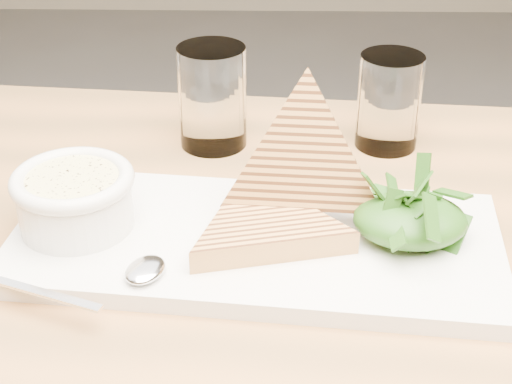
{
  "coord_description": "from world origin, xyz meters",
  "views": [
    {
      "loc": [
        -0.12,
        -0.61,
        1.15
      ],
      "look_at": [
        -0.13,
        -0.01,
        0.79
      ],
      "focal_mm": 55.0,
      "sensor_mm": 36.0,
      "label": 1
    }
  ],
  "objects_px": {
    "platter": "(256,243)",
    "glass_far": "(389,102)",
    "glass_near": "(212,97)",
    "soup_bowl": "(76,206)",
    "table_top": "(281,323)"
  },
  "relations": [
    {
      "from": "glass_far",
      "to": "glass_near",
      "type": "bearing_deg",
      "value": -179.76
    },
    {
      "from": "glass_near",
      "to": "glass_far",
      "type": "bearing_deg",
      "value": 0.24
    },
    {
      "from": "glass_near",
      "to": "glass_far",
      "type": "height_order",
      "value": "glass_near"
    },
    {
      "from": "table_top",
      "to": "platter",
      "type": "xyz_separation_m",
      "value": [
        -0.02,
        0.08,
        0.03
      ]
    },
    {
      "from": "platter",
      "to": "glass_near",
      "type": "distance_m",
      "value": 0.22
    },
    {
      "from": "platter",
      "to": "glass_near",
      "type": "height_order",
      "value": "glass_near"
    },
    {
      "from": "table_top",
      "to": "glass_far",
      "type": "distance_m",
      "value": 0.32
    },
    {
      "from": "platter",
      "to": "glass_far",
      "type": "bearing_deg",
      "value": 56.17
    },
    {
      "from": "soup_bowl",
      "to": "glass_far",
      "type": "relative_size",
      "value": 0.96
    },
    {
      "from": "table_top",
      "to": "glass_far",
      "type": "height_order",
      "value": "glass_far"
    },
    {
      "from": "table_top",
      "to": "platter",
      "type": "height_order",
      "value": "platter"
    },
    {
      "from": "table_top",
      "to": "glass_far",
      "type": "relative_size",
      "value": 11.77
    },
    {
      "from": "soup_bowl",
      "to": "glass_near",
      "type": "relative_size",
      "value": 0.89
    },
    {
      "from": "glass_near",
      "to": "glass_far",
      "type": "xyz_separation_m",
      "value": [
        0.2,
        0.0,
        -0.0
      ]
    },
    {
      "from": "platter",
      "to": "soup_bowl",
      "type": "relative_size",
      "value": 4.27
    }
  ]
}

